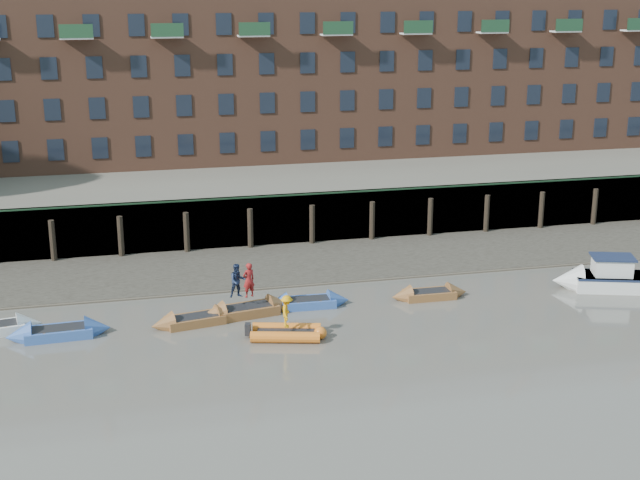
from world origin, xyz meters
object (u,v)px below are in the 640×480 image
object	(u,v)px
rowboat_4	(308,303)
motor_launch	(600,278)
rowboat_2	(195,320)
rib_tender	(289,333)
rowboat_1	(59,332)
person_rower_a	(249,280)
rowboat_5	(429,294)
person_rib_crew	(287,311)
rowboat_3	(247,310)
person_rower_b	(238,281)

from	to	relation	value
rowboat_4	motor_launch	size ratio (longest dim) A/B	0.72
rowboat_2	rib_tender	world-z (taller)	rowboat_2
motor_launch	rowboat_2	bearing A→B (deg)	18.14
rowboat_1	person_rower_a	distance (m)	9.51
rowboat_5	person_rib_crew	distance (m)	9.34
rowboat_4	rowboat_3	bearing A→B (deg)	-169.97
rowboat_5	person_rib_crew	world-z (taller)	person_rib_crew
rowboat_2	rowboat_4	world-z (taller)	rowboat_2
rowboat_5	person_rower_b	size ratio (longest dim) A/B	2.41
person_rib_crew	person_rower_b	bearing A→B (deg)	41.70
rowboat_3	person_rower_a	bearing A→B (deg)	17.39
rowboat_3	rowboat_5	world-z (taller)	rowboat_3
rowboat_1	rowboat_2	bearing A→B (deg)	-1.49
person_rower_a	person_rower_b	size ratio (longest dim) A/B	1.03
person_rower_a	person_rib_crew	xyz separation A→B (m)	(1.26, -3.52, -0.48)
rowboat_5	rib_tender	world-z (taller)	rowboat_5
person_rower_a	person_rib_crew	world-z (taller)	person_rower_a
rowboat_2	rowboat_1	bearing A→B (deg)	170.65
rowboat_2	person_rower_a	bearing A→B (deg)	3.81
rowboat_5	rib_tender	distance (m)	9.17
rowboat_4	rowboat_5	size ratio (longest dim) A/B	1.05
rowboat_1	rib_tender	world-z (taller)	rowboat_1
rowboat_4	person_rower_a	distance (m)	3.56
person_rower_b	person_rib_crew	size ratio (longest dim) A/B	1.12
motor_launch	person_rower_b	world-z (taller)	person_rower_b
rowboat_5	rowboat_1	bearing A→B (deg)	-176.10
rib_tender	motor_launch	bearing A→B (deg)	24.05
rowboat_5	motor_launch	distance (m)	9.68
rowboat_1	rowboat_5	distance (m)	19.12
rowboat_3	rowboat_5	distance (m)	9.90
rowboat_1	person_rower_a	size ratio (longest dim) A/B	2.74
rowboat_4	motor_launch	bearing A→B (deg)	-1.81
rowboat_4	rib_tender	distance (m)	4.30
rowboat_1	rowboat_4	distance (m)	12.54
rib_tender	person_rower_a	bearing A→B (deg)	125.96
person_rower_b	rowboat_4	bearing A→B (deg)	-2.48
rib_tender	motor_launch	world-z (taller)	motor_launch
rowboat_2	rowboat_4	size ratio (longest dim) A/B	1.04
rowboat_2	rowboat_3	size ratio (longest dim) A/B	0.91
rowboat_4	person_rower_b	bearing A→B (deg)	-173.52
rowboat_2	rowboat_3	xyz separation A→B (m)	(2.68, 0.66, 0.02)
person_rower_b	person_rib_crew	distance (m)	4.07
rowboat_4	person_rower_a	world-z (taller)	person_rower_a
rowboat_1	person_rower_b	size ratio (longest dim) A/B	2.81
rowboat_3	person_rower_a	distance (m)	1.61
rowboat_1	rowboat_3	distance (m)	9.23
rowboat_2	rib_tender	bearing A→B (deg)	-44.38
rowboat_3	rib_tender	bearing A→B (deg)	-76.94
rowboat_3	person_rower_b	xyz separation A→B (m)	(-0.41, 0.17, 1.58)
motor_launch	person_rib_crew	bearing A→B (deg)	26.93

